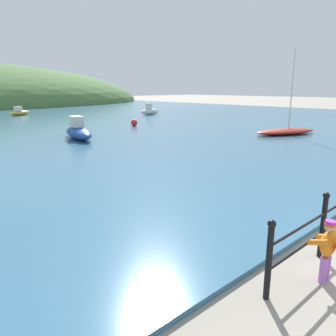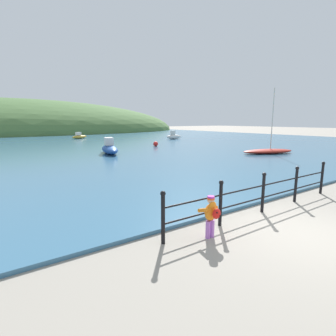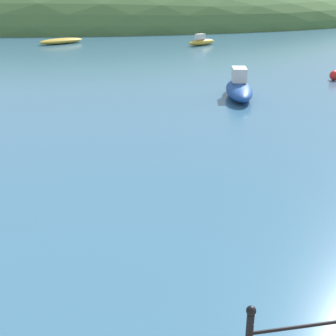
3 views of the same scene
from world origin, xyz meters
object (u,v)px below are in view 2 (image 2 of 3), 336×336
mooring_buoy (156,144)px  boat_white_sailboat (174,136)px  boat_red_dinghy (268,151)px  child_in_coat (211,213)px  boat_nearest_quay (79,136)px  boat_blue_hull (110,148)px

mooring_buoy → boat_white_sailboat: bearing=44.1°
boat_white_sailboat → boat_red_dinghy: boat_red_dinghy is taller
child_in_coat → boat_white_sailboat: 31.65m
child_in_coat → boat_red_dinghy: bearing=30.2°
child_in_coat → boat_white_sailboat: boat_white_sailboat is taller
boat_red_dinghy → child_in_coat: bearing=-149.8°
child_in_coat → boat_nearest_quay: boat_nearest_quay is taller
boat_nearest_quay → boat_white_sailboat: bearing=-39.7°
boat_white_sailboat → boat_nearest_quay: size_ratio=0.84×
boat_nearest_quay → boat_red_dinghy: bearing=-75.1°
boat_blue_hull → mooring_buoy: 6.86m
boat_white_sailboat → child_in_coat: bearing=-124.6°
boat_red_dinghy → mooring_buoy: (-4.19, 10.15, 0.04)m
boat_blue_hull → boat_red_dinghy: size_ratio=0.78×
boat_blue_hull → child_in_coat: bearing=-104.3°
mooring_buoy → boat_blue_hull: bearing=-154.4°
child_in_coat → boat_blue_hull: size_ratio=0.25×
child_in_coat → mooring_buoy: bearing=61.2°
boat_blue_hull → boat_nearest_quay: 19.64m
boat_blue_hull → boat_red_dinghy: bearing=-34.7°
boat_white_sailboat → boat_blue_hull: size_ratio=0.62×
boat_nearest_quay → mooring_buoy: boat_nearest_quay is taller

